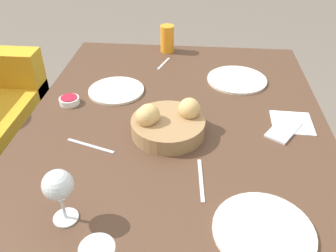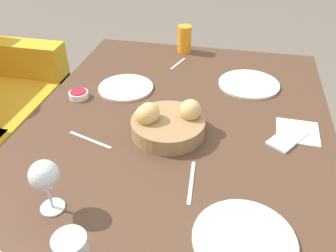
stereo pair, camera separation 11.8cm
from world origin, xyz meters
name	(u,v)px [view 1 (the left image)]	position (x,y,z in m)	size (l,w,h in m)	color
dining_table	(175,145)	(0.00, 0.00, 0.64)	(1.43, 1.06, 0.72)	#4C3323
bread_basket	(167,123)	(-0.04, 0.03, 0.76)	(0.25, 0.25, 0.11)	#99754C
plate_near_left	(264,231)	(-0.42, -0.25, 0.72)	(0.25, 0.25, 0.01)	silver
plate_near_right	(237,80)	(0.36, -0.23, 0.72)	(0.25, 0.25, 0.01)	silver
plate_far_center	(116,90)	(0.22, 0.26, 0.72)	(0.22, 0.22, 0.01)	silver
juice_glass	(167,39)	(0.64, 0.09, 0.78)	(0.07, 0.07, 0.13)	orange
wine_glass	(58,187)	(-0.43, 0.25, 0.83)	(0.08, 0.08, 0.16)	silver
jam_bowl_berry	(69,100)	(0.12, 0.41, 0.73)	(0.08, 0.08, 0.03)	white
fork_silver	(201,180)	(-0.25, -0.09, 0.72)	(0.17, 0.02, 0.00)	#B7B7BC
knife_silver	(90,146)	(-0.13, 0.27, 0.72)	(0.06, 0.17, 0.00)	#B7B7BC
spoon_coffee	(164,64)	(0.50, 0.09, 0.72)	(0.13, 0.05, 0.00)	#B7B7BC
napkin	(292,123)	(0.06, -0.41, 0.72)	(0.14, 0.14, 0.00)	white
cell_phone	(284,130)	(0.01, -0.37, 0.72)	(0.17, 0.14, 0.01)	silver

